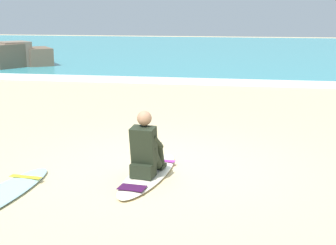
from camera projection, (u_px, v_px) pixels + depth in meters
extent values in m
plane|color=#CCB584|center=(165.00, 166.00, 7.63)|extent=(80.00, 80.00, 0.00)
cube|color=teal|center=(235.00, 50.00, 29.46)|extent=(80.00, 28.00, 0.10)
cube|color=white|center=(215.00, 82.00, 16.33)|extent=(80.00, 0.90, 0.11)
ellipsoid|color=#EFE5C6|center=(148.00, 174.00, 7.15)|extent=(0.74, 2.16, 0.07)
cube|color=purple|center=(160.00, 160.00, 7.70)|extent=(0.49, 0.15, 0.01)
cube|color=#351037|center=(132.00, 188.00, 6.51)|extent=(0.39, 0.28, 0.01)
cube|color=black|center=(143.00, 170.00, 6.91)|extent=(0.35, 0.30, 0.20)
cylinder|color=black|center=(141.00, 156.00, 7.08)|extent=(0.20, 0.42, 0.43)
cylinder|color=black|center=(145.00, 154.00, 7.28)|extent=(0.15, 0.27, 0.42)
cube|color=black|center=(147.00, 165.00, 7.39)|extent=(0.13, 0.23, 0.05)
cylinder|color=black|center=(154.00, 157.00, 7.02)|extent=(0.20, 0.42, 0.43)
cylinder|color=black|center=(160.00, 155.00, 7.21)|extent=(0.15, 0.27, 0.42)
cube|color=black|center=(161.00, 166.00, 7.31)|extent=(0.13, 0.23, 0.05)
cube|color=black|center=(144.00, 146.00, 6.87)|extent=(0.38, 0.34, 0.57)
sphere|color=#A37556|center=(144.00, 118.00, 6.81)|extent=(0.21, 0.21, 0.21)
cylinder|color=black|center=(138.00, 140.00, 7.04)|extent=(0.14, 0.40, 0.31)
cylinder|color=black|center=(157.00, 142.00, 6.96)|extent=(0.14, 0.40, 0.31)
cube|color=gold|center=(26.00, 177.00, 6.93)|extent=(0.49, 0.14, 0.01)
cube|color=brown|center=(5.00, 57.00, 20.07)|extent=(1.85, 1.86, 1.06)
cube|color=brown|center=(35.00, 57.00, 21.87)|extent=(0.98, 1.12, 0.73)
cube|color=brown|center=(38.00, 57.00, 21.03)|extent=(1.79, 1.96, 0.84)
cube|color=#756656|center=(15.00, 55.00, 20.38)|extent=(1.60, 1.60, 1.14)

